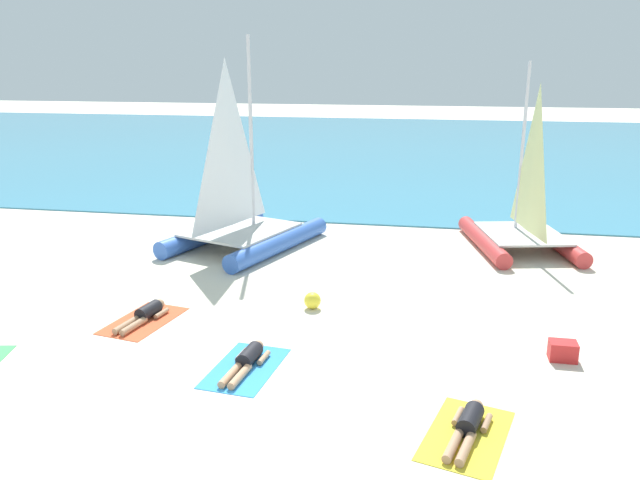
{
  "coord_description": "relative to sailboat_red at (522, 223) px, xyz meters",
  "views": [
    {
      "loc": [
        2.66,
        -9.33,
        5.4
      ],
      "look_at": [
        0.0,
        5.08,
        1.2
      ],
      "focal_mm": 35.37,
      "sensor_mm": 36.0,
      "label": 1
    }
  ],
  "objects": [
    {
      "name": "sunbather_center_right",
      "position": [
        -5.79,
        -8.63,
        -0.67
      ],
      "size": [
        0.59,
        1.57,
        0.3
      ],
      "rotation": [
        0.0,
        0.0,
        -0.11
      ],
      "color": "black",
      "rests_on": "towel_center_right"
    },
    {
      "name": "sunbather_rightmost",
      "position": [
        -1.91,
        -10.09,
        -0.67
      ],
      "size": [
        0.79,
        1.55,
        0.3
      ],
      "rotation": [
        0.0,
        0.0,
        -0.27
      ],
      "color": "black",
      "rests_on": "towel_rightmost"
    },
    {
      "name": "ocean_water",
      "position": [
        -5.24,
        21.97,
        -0.78
      ],
      "size": [
        120.0,
        40.0,
        0.05
      ],
      "primitive_type": "cube",
      "color": "teal",
      "rests_on": "ground"
    },
    {
      "name": "sunbather_center_left",
      "position": [
        -8.58,
        -6.95,
        -0.67
      ],
      "size": [
        0.68,
        1.56,
        0.3
      ],
      "rotation": [
        0.0,
        0.0,
        -0.18
      ],
      "color": "black",
      "rests_on": "towel_center_left"
    },
    {
      "name": "towel_center_left",
      "position": [
        -8.59,
        -7.02,
        -0.8
      ],
      "size": [
        1.42,
        2.07,
        0.01
      ],
      "primitive_type": "cube",
      "rotation": [
        0.0,
        0.0,
        -0.18
      ],
      "color": "#EA5933",
      "rests_on": "ground"
    },
    {
      "name": "towel_rightmost",
      "position": [
        -1.92,
        -10.15,
        -0.8
      ],
      "size": [
        1.57,
        2.12,
        0.01
      ],
      "primitive_type": "cube",
      "rotation": [
        0.0,
        0.0,
        -0.27
      ],
      "color": "yellow",
      "rests_on": "ground"
    },
    {
      "name": "sailboat_red",
      "position": [
        0.0,
        0.0,
        0.0
      ],
      "size": [
        3.44,
        4.58,
        5.38
      ],
      "rotation": [
        0.0,
        0.0,
        0.21
      ],
      "color": "#CC3838",
      "rests_on": "ground"
    },
    {
      "name": "sailboat_blue",
      "position": [
        -8.14,
        -1.3,
        0.11
      ],
      "size": [
        4.36,
        5.39,
        6.09
      ],
      "rotation": [
        0.0,
        0.0,
        -0.34
      ],
      "color": "blue",
      "rests_on": "ground"
    },
    {
      "name": "cooler_box",
      "position": [
        -0.07,
        -7.29,
        -0.62
      ],
      "size": [
        0.5,
        0.36,
        0.36
      ],
      "primitive_type": "cube",
      "color": "red",
      "rests_on": "ground"
    },
    {
      "name": "ground_plane",
      "position": [
        -5.24,
        0.69,
        -0.8
      ],
      "size": [
        120.0,
        120.0,
        0.0
      ],
      "primitive_type": "plane",
      "color": "beige"
    },
    {
      "name": "towel_center_right",
      "position": [
        -5.8,
        -8.69,
        -0.8
      ],
      "size": [
        1.3,
        2.01,
        0.01
      ],
      "primitive_type": "cube",
      "rotation": [
        0.0,
        0.0,
        -0.11
      ],
      "color": "#338CD8",
      "rests_on": "ground"
    },
    {
      "name": "beach_ball",
      "position": [
        -5.15,
        -5.66,
        -0.61
      ],
      "size": [
        0.38,
        0.38,
        0.38
      ],
      "primitive_type": "sphere",
      "color": "yellow",
      "rests_on": "ground"
    }
  ]
}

